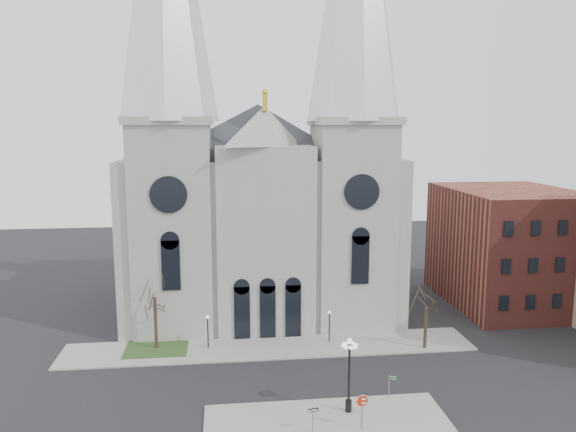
{
  "coord_description": "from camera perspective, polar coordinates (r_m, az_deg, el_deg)",
  "views": [
    {
      "loc": [
        -4.29,
        -41.01,
        21.71
      ],
      "look_at": [
        1.44,
        8.0,
        13.59
      ],
      "focal_mm": 35.0,
      "sensor_mm": 36.0,
      "label": 1
    }
  ],
  "objects": [
    {
      "name": "tree_right",
      "position": [
        56.3,
        13.88,
        -8.77
      ],
      "size": [
        3.2,
        3.2,
        6.0
      ],
      "color": "#2C2119",
      "rests_on": "ground"
    },
    {
      "name": "tree_left",
      "position": [
        55.81,
        -13.41,
        -7.71
      ],
      "size": [
        3.2,
        3.2,
        7.5
      ],
      "color": "#2C2119",
      "rests_on": "ground"
    },
    {
      "name": "ground",
      "position": [
        46.6,
        -0.65,
        -18.43
      ],
      "size": [
        160.0,
        160.0,
        0.0
      ],
      "primitive_type": "plane",
      "color": "black",
      "rests_on": "ground"
    },
    {
      "name": "globe_lamp",
      "position": [
        43.71,
        6.24,
        -14.88
      ],
      "size": [
        1.28,
        1.28,
        5.85
      ],
      "rotation": [
        0.0,
        0.0,
        0.02
      ],
      "color": "black",
      "rests_on": "sidewalk_near"
    },
    {
      "name": "ped_lamp_left",
      "position": [
        55.99,
        -8.16,
        -11.0
      ],
      "size": [
        0.32,
        0.32,
        3.26
      ],
      "color": "black",
      "rests_on": "sidewalk_far"
    },
    {
      "name": "stop_sign",
      "position": [
        42.33,
        7.55,
        -18.46
      ],
      "size": [
        0.94,
        0.24,
        2.66
      ],
      "rotation": [
        0.0,
        0.0,
        -0.23
      ],
      "color": "slate",
      "rests_on": "sidewalk_near"
    },
    {
      "name": "sidewalk_far",
      "position": [
        56.49,
        -1.85,
        -13.19
      ],
      "size": [
        40.0,
        6.0,
        0.14
      ],
      "primitive_type": "cube",
      "color": "gray",
      "rests_on": "ground"
    },
    {
      "name": "street_name_sign",
      "position": [
        47.12,
        10.33,
        -16.45
      ],
      "size": [
        0.61,
        0.26,
        1.98
      ],
      "rotation": [
        0.0,
        0.0,
        -0.35
      ],
      "color": "slate",
      "rests_on": "sidewalk_near"
    },
    {
      "name": "cathedral",
      "position": [
        64.09,
        -2.84,
        6.44
      ],
      "size": [
        33.0,
        26.66,
        54.0
      ],
      "color": "#9B9891",
      "rests_on": "ground"
    },
    {
      "name": "one_way_sign",
      "position": [
        42.05,
        2.53,
        -19.51
      ],
      "size": [
        0.8,
        0.2,
        1.85
      ],
      "rotation": [
        0.0,
        0.0,
        0.2
      ],
      "color": "slate",
      "rests_on": "sidewalk_near"
    },
    {
      "name": "grass_patch",
      "position": [
        57.64,
        -13.19,
        -12.95
      ],
      "size": [
        6.0,
        5.0,
        0.18
      ],
      "primitive_type": "cube",
      "color": "#27421C",
      "rests_on": "ground"
    },
    {
      "name": "ped_lamp_right",
      "position": [
        56.91,
        4.23,
        -10.59
      ],
      "size": [
        0.32,
        0.32,
        3.26
      ],
      "color": "black",
      "rests_on": "sidewalk_far"
    },
    {
      "name": "bg_building_brick",
      "position": [
        73.22,
        21.45,
        -2.9
      ],
      "size": [
        14.0,
        18.0,
        14.0
      ],
      "primitive_type": "cube",
      "color": "brown",
      "rests_on": "ground"
    }
  ]
}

